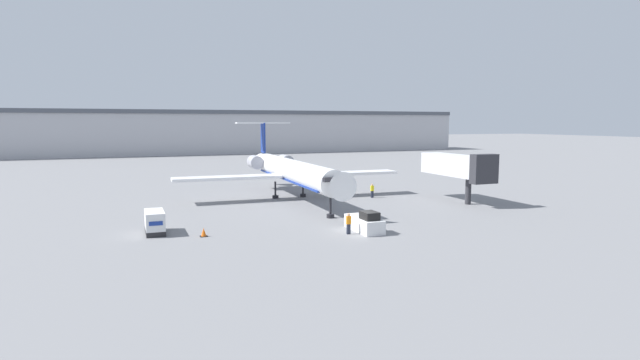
% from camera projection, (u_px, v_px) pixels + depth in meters
% --- Properties ---
extents(ground_plane, '(600.00, 600.00, 0.00)m').
position_uv_depth(ground_plane, '(361.00, 232.00, 44.65)').
color(ground_plane, slate).
extents(terminal_building, '(180.00, 16.80, 13.50)m').
position_uv_depth(terminal_building, '(191.00, 132.00, 154.84)').
color(terminal_building, '#B2B2B7').
rests_on(terminal_building, ground).
extents(airplane_main, '(29.65, 33.35, 9.81)m').
position_uv_depth(airplane_main, '(291.00, 170.00, 64.08)').
color(airplane_main, white).
rests_on(airplane_main, ground).
extents(pushback_tug, '(1.84, 4.84, 1.94)m').
position_uv_depth(pushback_tug, '(364.00, 223.00, 45.17)').
color(pushback_tug, silver).
rests_on(pushback_tug, ground).
extents(luggage_cart, '(1.60, 3.62, 2.01)m').
position_uv_depth(luggage_cart, '(155.00, 222.00, 44.18)').
color(luggage_cart, '#232326').
rests_on(luggage_cart, ground).
extents(worker_near_tug, '(0.40, 0.26, 1.88)m').
position_uv_depth(worker_near_tug, '(349.00, 223.00, 43.87)').
color(worker_near_tug, '#232838').
rests_on(worker_near_tug, ground).
extents(worker_by_wing, '(0.40, 0.26, 1.84)m').
position_uv_depth(worker_by_wing, '(372.00, 190.00, 65.12)').
color(worker_by_wing, '#232838').
rests_on(worker_by_wing, ground).
extents(traffic_cone_left, '(0.64, 0.64, 0.76)m').
position_uv_depth(traffic_cone_left, '(204.00, 232.00, 43.02)').
color(traffic_cone_left, black).
rests_on(traffic_cone_left, ground).
extents(jet_bridge, '(3.20, 11.62, 6.19)m').
position_uv_depth(jet_bridge, '(458.00, 166.00, 61.52)').
color(jet_bridge, '#2D2D33').
rests_on(jet_bridge, ground).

